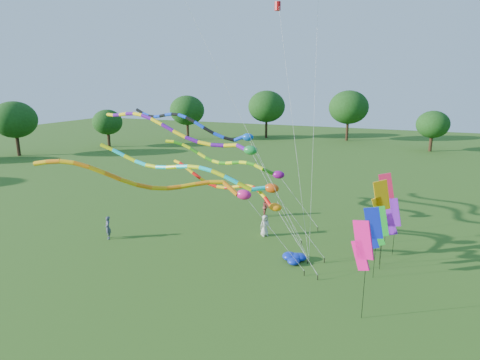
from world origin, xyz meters
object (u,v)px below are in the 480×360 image
at_px(tube_kite_red, 237,189).
at_px(person_a, 265,226).
at_px(person_c, 266,207).
at_px(person_b, 108,228).
at_px(tube_kite_orange, 167,182).
at_px(blue_nylon_heap, 290,257).

height_order(tube_kite_red, person_a, tube_kite_red).
relative_size(person_a, person_c, 0.99).
relative_size(person_b, person_c, 1.05).
xyz_separation_m(tube_kite_red, person_c, (-0.43, 7.16, -3.34)).
xyz_separation_m(tube_kite_orange, blue_nylon_heap, (5.91, 4.29, -5.22)).
bearing_deg(person_a, tube_kite_red, -154.57).
relative_size(tube_kite_orange, person_a, 8.77).
bearing_deg(person_c, tube_kite_red, 165.83).
relative_size(tube_kite_red, blue_nylon_heap, 5.69).
bearing_deg(tube_kite_red, tube_kite_orange, -95.45).
bearing_deg(tube_kite_red, person_b, -149.40).
bearing_deg(person_b, person_a, 70.71).
bearing_deg(tube_kite_red, person_c, 113.17).
xyz_separation_m(blue_nylon_heap, person_c, (-4.16, 7.52, 0.53)).
height_order(blue_nylon_heap, person_c, person_c).
height_order(tube_kite_red, person_b, tube_kite_red).
height_order(tube_kite_orange, blue_nylon_heap, tube_kite_orange).
bearing_deg(person_c, person_b, 118.07).
xyz_separation_m(blue_nylon_heap, person_a, (-2.84, 3.37, 0.52)).
bearing_deg(blue_nylon_heap, tube_kite_orange, -144.00).
xyz_separation_m(tube_kite_orange, person_c, (1.75, 11.82, -4.69)).
height_order(tube_kite_red, person_c, tube_kite_red).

